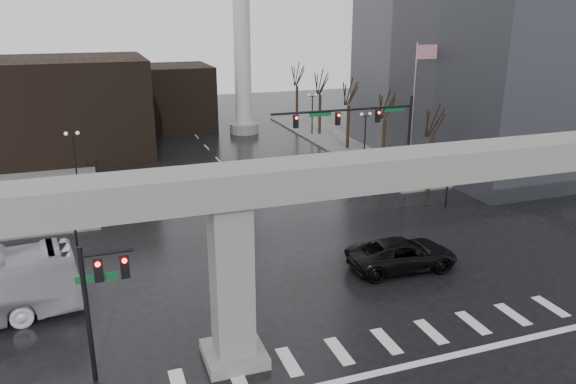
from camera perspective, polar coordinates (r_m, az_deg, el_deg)
name	(u,v)px	position (r m, az deg, el deg)	size (l,w,h in m)	color
ground	(376,330)	(28.03, 8.95, -13.69)	(160.00, 160.00, 0.00)	black
sidewalk_ne	(427,137)	(69.76, 13.93, 5.44)	(28.00, 36.00, 0.15)	slate
elevated_guideway	(409,191)	(25.76, 12.16, 0.09)	(48.00, 2.60, 8.70)	gray
building_far_left	(68,107)	(63.54, -21.43, 8.07)	(16.00, 14.00, 10.00)	black
building_far_mid	(171,97)	(74.20, -11.83, 9.40)	(10.00, 10.00, 8.00)	black
smokestack	(242,21)	(69.13, -4.74, 16.89)	(3.60, 3.60, 30.00)	beige
signal_mast_arm	(368,126)	(45.58, 8.17, 6.70)	(12.12, 0.43, 8.00)	black
signal_left_pole	(99,290)	(23.75, -18.62, -9.40)	(2.30, 0.30, 6.00)	black
flagpole_assembly	(417,95)	(51.15, 12.95, 9.58)	(2.06, 0.12, 12.00)	silver
lamp_right_0	(449,164)	(44.45, 16.06, 2.76)	(1.22, 0.32, 5.11)	black
lamp_right_1	(365,129)	(56.08, 7.85, 6.37)	(1.22, 0.32, 5.11)	black
lamp_right_2	(312,107)	(68.61, 2.48, 8.64)	(1.22, 0.32, 5.11)	black
lamp_left_0	(72,203)	(36.55, -21.11, -1.01)	(1.22, 0.32, 5.11)	black
lamp_left_1	(74,151)	(50.06, -20.93, 3.94)	(1.22, 0.32, 5.11)	black
lamp_left_2	(75,121)	(63.78, -20.82, 6.77)	(1.22, 0.32, 5.11)	black
tree_right_0	(431,159)	(48.38, 14.29, 3.28)	(1.09, 1.58, 7.50)	black
tree_right_1	(384,138)	(54.99, 9.73, 5.38)	(1.09, 1.61, 7.67)	black
tree_right_2	(348,123)	(61.92, 6.14, 7.00)	(1.10, 1.63, 7.85)	black
tree_right_3	(320,110)	(69.09, 3.28, 8.27)	(1.11, 1.66, 8.02)	black
tree_right_4	(297,100)	(76.43, 0.94, 9.29)	(1.12, 1.69, 8.19)	black
pickup_truck	(402,254)	(33.94, 11.53, -6.22)	(3.01, 6.54, 1.82)	black
far_car	(183,174)	(50.60, -10.63, 1.83)	(1.87, 4.65, 1.59)	black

